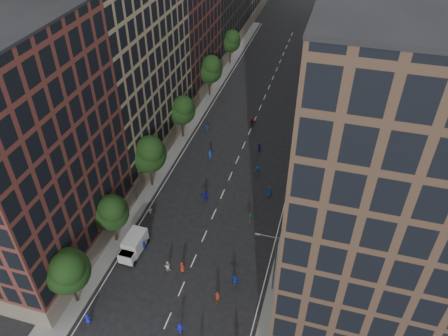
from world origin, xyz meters
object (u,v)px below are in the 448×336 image
(streetlamp_far, at_px, (310,115))
(cargo_van, at_px, (133,245))
(streetlamp_near, at_px, (273,261))
(skater_0, at_px, (87,319))

(streetlamp_far, bearing_deg, cargo_van, -119.59)
(cargo_van, bearing_deg, streetlamp_near, -0.92)
(cargo_van, distance_m, skater_0, 10.96)
(streetlamp_near, height_order, cargo_van, streetlamp_near)
(streetlamp_near, relative_size, streetlamp_far, 1.00)
(streetlamp_near, xyz_separation_m, skater_0, (-18.87, -10.16, -4.41))
(streetlamp_far, relative_size, cargo_van, 1.85)
(streetlamp_far, height_order, cargo_van, streetlamp_far)
(streetlamp_near, height_order, skater_0, streetlamp_near)
(streetlamp_far, bearing_deg, streetlamp_near, -90.00)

